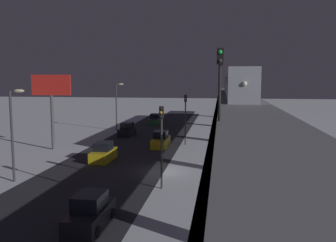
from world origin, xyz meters
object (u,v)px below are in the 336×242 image
sedan_black (90,214)px  sedan_black_2 (127,130)px  sedan_yellow_2 (161,140)px  traffic_light_mid (185,112)px  subway_train (236,82)px  traffic_light_near (161,135)px  commercial_billboard (51,92)px  sedan_green (155,120)px  sedan_yellow (103,153)px  rail_signal (220,72)px

sedan_black → sedan_black_2: bearing=101.1°
sedan_black_2 → sedan_yellow_2: same height
sedan_yellow_2 → traffic_light_mid: size_ratio=0.75×
subway_train → traffic_light_near: subway_train is taller
sedan_black_2 → traffic_light_near: (-9.30, 24.99, 3.40)m
sedan_yellow_2 → traffic_light_near: size_ratio=0.75×
sedan_black_2 → commercial_billboard: commercial_billboard is taller
traffic_light_near → sedan_black: bearing=69.5°
sedan_black → sedan_green: bearing=95.7°
sedan_yellow → traffic_light_mid: (-7.50, -10.25, 3.40)m
sedan_yellow → commercial_billboard: 11.10m
subway_train → rail_signal: rail_signal is taller
rail_signal → sedan_yellow_2: bearing=-73.0°
rail_signal → commercial_billboard: size_ratio=0.45×
sedan_black → traffic_light_near: (-2.90, -7.77, 3.41)m
traffic_light_near → traffic_light_mid: same height
sedan_black → sedan_yellow: (4.60, -16.30, 0.01)m
subway_train → sedan_green: subway_train is taller
sedan_yellow_2 → sedan_green: bearing=102.2°
traffic_light_near → commercial_billboard: 20.64m
subway_train → sedan_yellow: subway_train is taller
rail_signal → traffic_light_mid: 26.36m
sedan_yellow → rail_signal: bearing=127.8°
sedan_black → traffic_light_near: bearing=69.5°
sedan_yellow → commercial_billboard: commercial_billboard is taller
sedan_green → sedan_yellow: size_ratio=1.04×
sedan_black_2 → traffic_light_mid: 11.69m
sedan_green → sedan_yellow: same height
sedan_green → sedan_yellow_2: bearing=102.2°
rail_signal → sedan_yellow_2: size_ratio=0.84×
subway_train → traffic_light_mid: 9.42m
rail_signal → traffic_light_near: size_ratio=0.62×
rail_signal → sedan_black: size_ratio=0.91×
sedan_yellow_2 → commercial_billboard: (12.49, 3.56, 6.03)m
sedan_black → sedan_green: 46.35m
subway_train → rail_signal: size_ratio=9.22×
traffic_light_near → traffic_light_mid: 18.79m
subway_train → sedan_black: bearing=73.8°
sedan_green → rail_signal: bearing=104.7°
rail_signal → sedan_green: 47.37m
traffic_light_near → sedan_yellow: bearing=-48.7°
traffic_light_mid → commercial_billboard: 16.49m
commercial_billboard → sedan_green: bearing=-107.6°
subway_train → sedan_yellow_2: size_ratio=7.73×
subway_train → traffic_light_mid: (6.50, 5.70, -3.74)m
sedan_black → sedan_yellow: size_ratio=1.06×
sedan_black → sedan_black_2: (6.40, -32.76, 0.01)m
sedan_yellow_2 → traffic_light_mid: (-2.90, -1.73, 3.40)m
rail_signal → sedan_yellow: rail_signal is taller
sedan_green → commercial_billboard: 26.77m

